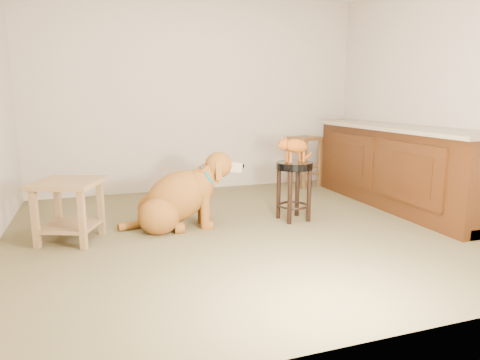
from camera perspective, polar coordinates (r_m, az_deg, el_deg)
name	(u,v)px	position (r m, az deg, el deg)	size (l,w,h in m)	color
floor	(251,230)	(4.17, 1.46, -6.67)	(4.50, 4.00, 0.01)	brown
room_shell	(252,50)	(3.99, 1.58, 16.93)	(4.54, 4.04, 2.62)	#BFAE9A
cabinet_run	(399,169)	(5.28, 20.47, 1.35)	(0.70, 2.56, 0.94)	#42210B
padded_stool	(294,179)	(4.43, 7.21, 0.12)	(0.37, 0.37, 0.61)	black
wood_stool	(305,161)	(6.18, 8.63, 2.58)	(0.47, 0.47, 0.70)	brown
side_table	(69,202)	(4.06, -21.88, -2.68)	(0.69, 0.69, 0.55)	brown
golden_retriever	(179,198)	(4.20, -8.20, -2.45)	(1.24, 0.65, 0.79)	brown
tabby_kitten	(294,147)	(4.37, 7.19, 4.41)	(0.45, 0.20, 0.29)	#8C3F0E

